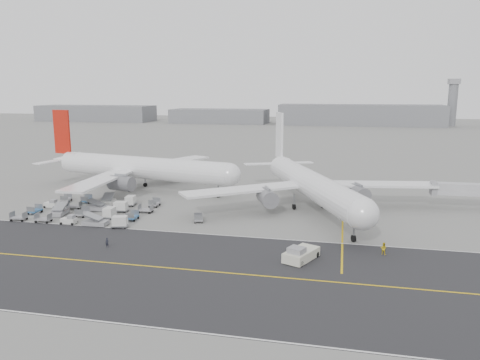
% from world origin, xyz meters
% --- Properties ---
extents(ground, '(700.00, 700.00, 0.00)m').
position_xyz_m(ground, '(0.00, 0.00, 0.00)').
color(ground, gray).
rests_on(ground, ground).
extents(taxiway, '(220.00, 59.00, 0.03)m').
position_xyz_m(taxiway, '(5.02, -17.98, 0.01)').
color(taxiway, '#2C2C2F').
rests_on(taxiway, ground).
extents(horizon_buildings, '(520.00, 28.00, 28.00)m').
position_xyz_m(horizon_buildings, '(30.00, 260.00, 0.00)').
color(horizon_buildings, slate).
rests_on(horizon_buildings, ground).
extents(control_tower, '(7.00, 7.00, 31.25)m').
position_xyz_m(control_tower, '(100.00, 265.00, 16.25)').
color(control_tower, slate).
rests_on(control_tower, ground).
extents(airliner_a, '(54.37, 53.27, 18.96)m').
position_xyz_m(airliner_a, '(-19.23, 29.26, 5.47)').
color(airliner_a, white).
rests_on(airliner_a, ground).
extents(airliner_b, '(49.80, 50.94, 18.58)m').
position_xyz_m(airliner_b, '(23.19, 18.76, 5.36)').
color(airliner_b, white).
rests_on(airliner_b, ground).
extents(pushback_tug, '(5.16, 7.96, 2.30)m').
position_xyz_m(pushback_tug, '(24.18, -11.18, 0.95)').
color(pushback_tug, beige).
rests_on(pushback_tug, ground).
extents(jet_bridge, '(14.63, 2.97, 5.53)m').
position_xyz_m(jet_bridge, '(54.74, 25.47, 3.85)').
color(jet_bridge, gray).
rests_on(jet_bridge, ground).
extents(gse_cluster, '(31.83, 26.58, 2.17)m').
position_xyz_m(gse_cluster, '(-18.91, 6.03, 0.00)').
color(gse_cluster, '#9A9BA0').
rests_on(gse_cluster, ground).
extents(stray_dolly, '(2.28, 2.88, 1.54)m').
position_xyz_m(stray_dolly, '(3.87, 4.71, 0.00)').
color(stray_dolly, silver).
rests_on(stray_dolly, ground).
extents(ground_crew_a, '(0.59, 0.41, 1.56)m').
position_xyz_m(ground_crew_a, '(-5.65, -12.01, 0.78)').
color(ground_crew_a, black).
rests_on(ground_crew_a, ground).
extents(ground_crew_b, '(1.11, 1.00, 1.87)m').
position_xyz_m(ground_crew_b, '(35.96, -6.04, 0.94)').
color(ground_crew_b, gold).
rests_on(ground_crew_b, ground).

